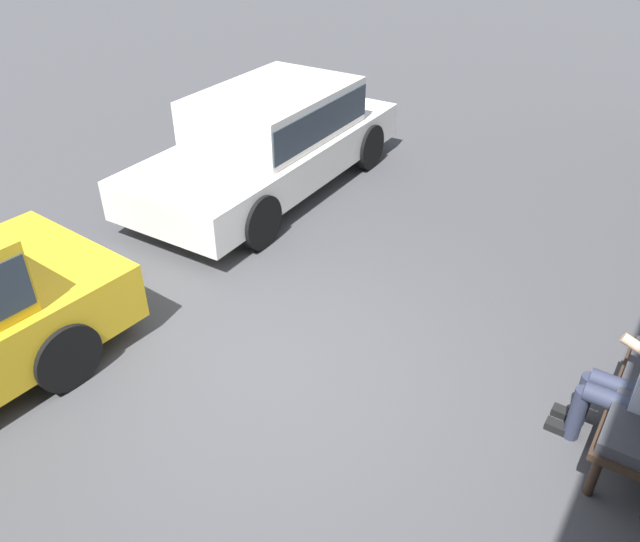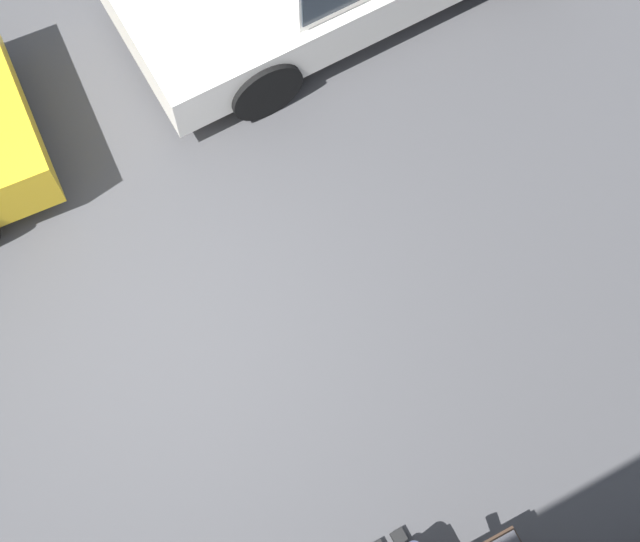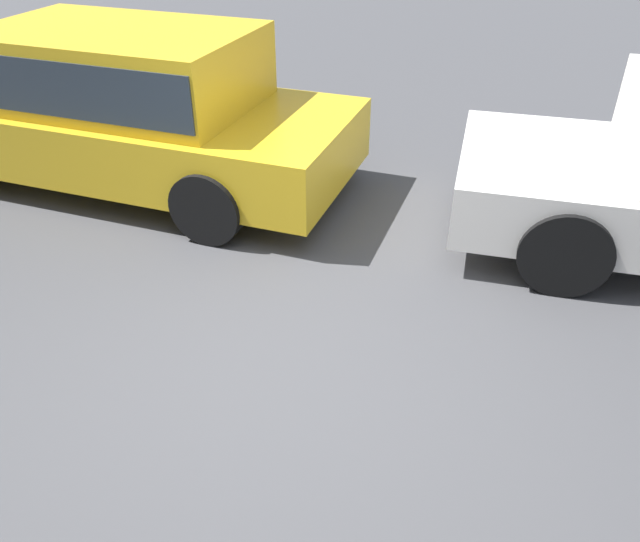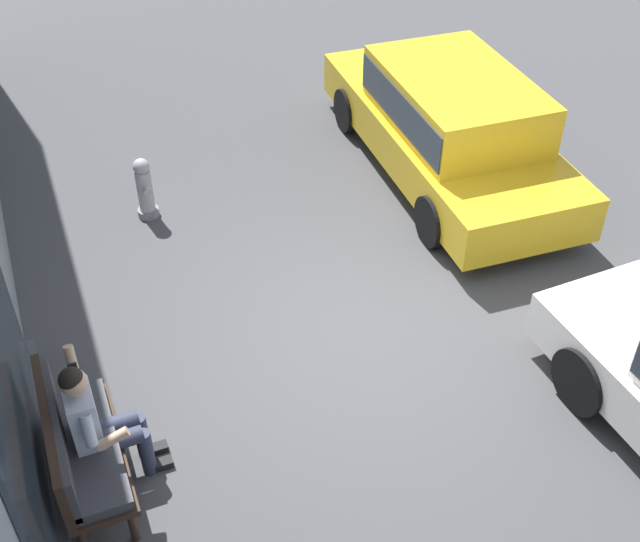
{
  "view_description": "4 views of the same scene",
  "coord_description": "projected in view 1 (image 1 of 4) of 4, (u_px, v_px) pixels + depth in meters",
  "views": [
    {
      "loc": [
        3.23,
        2.6,
        3.84
      ],
      "look_at": [
        -0.64,
        0.01,
        0.77
      ],
      "focal_mm": 35.0,
      "sensor_mm": 36.0,
      "label": 1
    },
    {
      "loc": [
        -0.06,
        2.6,
        7.51
      ],
      "look_at": [
        -1.18,
        0.45,
        1.16
      ],
      "focal_mm": 55.0,
      "sensor_mm": 36.0,
      "label": 2
    },
    {
      "loc": [
        -1.09,
        2.6,
        2.67
      ],
      "look_at": [
        -0.3,
        -0.04,
        0.85
      ],
      "focal_mm": 35.0,
      "sensor_mm": 36.0,
      "label": 3
    },
    {
      "loc": [
        -5.47,
        2.6,
        5.77
      ],
      "look_at": [
        -0.27,
        0.5,
        1.18
      ],
      "focal_mm": 45.0,
      "sensor_mm": 36.0,
      "label": 4
    }
  ],
  "objects": [
    {
      "name": "person_on_phone",
      "position": [
        639.0,
        380.0,
        4.51
      ],
      "size": [
        0.73,
        0.74,
        1.33
      ],
      "color": "#2D3347",
      "rests_on": "ground_plane"
    },
    {
      "name": "parked_car_near",
      "position": [
        272.0,
        135.0,
        8.4
      ],
      "size": [
        4.39,
        1.93,
        1.36
      ],
      "color": "white",
      "rests_on": "ground_plane"
    },
    {
      "name": "ground_plane",
      "position": [
        279.0,
        376.0,
        5.56
      ],
      "size": [
        60.0,
        60.0,
        0.0
      ],
      "primitive_type": "plane",
      "color": "#424244"
    }
  ]
}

